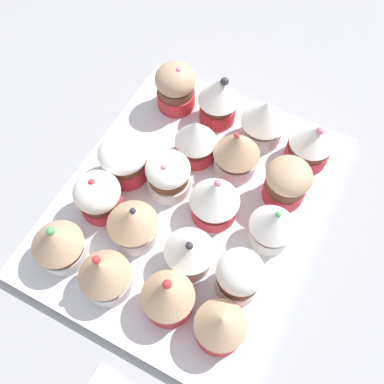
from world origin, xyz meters
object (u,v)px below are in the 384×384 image
object	(u,v)px
cupcake_2	(273,224)
cupcake_14	(219,99)
cupcake_8	(237,152)
cupcake_11	(133,224)
cupcake_1	(239,276)
cupcake_4	(311,144)
cupcake_16	(98,196)
cupcake_3	(287,182)
cupcake_7	(215,198)
cupcake_9	(264,120)
cupcake_5	(168,296)
cupcake_18	(176,87)
cupcake_13	(196,139)
baking_tray	(192,205)
cupcake_12	(168,175)
cupcake_0	(220,326)
cupcake_6	(189,251)
cupcake_10	(104,274)
cupcake_15	(58,244)
cupcake_17	(125,159)

from	to	relation	value
cupcake_2	cupcake_14	xyz separation A→B (cm)	(14.48, 14.45, 0.55)
cupcake_8	cupcake_11	world-z (taller)	cupcake_8
cupcake_1	cupcake_11	distance (cm)	14.40
cupcake_4	cupcake_16	bearing A→B (deg)	133.44
cupcake_3	cupcake_8	distance (cm)	7.75
cupcake_7	cupcake_9	world-z (taller)	cupcake_9
cupcake_5	cupcake_18	world-z (taller)	cupcake_18
cupcake_4	cupcake_16	xyz separation A→B (cm)	(-20.23, 21.36, -0.11)
cupcake_7	cupcake_11	size ratio (longest dim) A/B	1.06
cupcake_4	cupcake_13	distance (cm)	15.78
cupcake_11	cupcake_16	size ratio (longest dim) A/B	1.03
baking_tray	cupcake_7	distance (cm)	5.43
cupcake_7	cupcake_13	size ratio (longest dim) A/B	1.01
cupcake_7	cupcake_12	bearing A→B (deg)	84.95
cupcake_5	cupcake_18	xyz separation A→B (cm)	(27.79, 14.08, 0.22)
cupcake_0	cupcake_5	world-z (taller)	cupcake_5
cupcake_12	cupcake_6	bearing A→B (deg)	-138.15
cupcake_2	cupcake_16	distance (cm)	22.35
cupcake_16	cupcake_2	bearing A→B (deg)	-73.15
cupcake_11	cupcake_14	bearing A→B (deg)	-2.41
cupcake_2	cupcake_12	bearing A→B (deg)	87.76
cupcake_10	cupcake_4	bearing A→B (deg)	-27.57
cupcake_9	cupcake_3	bearing A→B (deg)	-139.23
cupcake_3	cupcake_12	xyz separation A→B (cm)	(-5.97, 14.38, -0.46)
cupcake_4	cupcake_6	size ratio (longest dim) A/B	1.02
cupcake_6	cupcake_12	xyz separation A→B (cm)	(8.40, 7.52, -0.50)
cupcake_1	baking_tray	bearing A→B (deg)	52.82
cupcake_4	cupcake_13	world-z (taller)	cupcake_13
cupcake_10	cupcake_16	size ratio (longest dim) A/B	1.07
cupcake_6	cupcake_5	bearing A→B (deg)	-176.55
cupcake_8	cupcake_13	world-z (taller)	cupcake_8
baking_tray	cupcake_1	bearing A→B (deg)	-127.18
cupcake_1	cupcake_2	xyz separation A→B (cm)	(7.89, -0.99, -0.01)
cupcake_14	cupcake_18	world-z (taller)	cupcake_14
cupcake_15	cupcake_17	world-z (taller)	cupcake_15
cupcake_4	cupcake_18	bearing A→B (deg)	89.19
cupcake_4	cupcake_6	world-z (taller)	cupcake_4
cupcake_9	cupcake_0	bearing A→B (deg)	-166.54
cupcake_5	cupcake_8	xyz separation A→B (cm)	(21.28, 1.18, 0.27)
cupcake_12	cupcake_17	bearing A→B (deg)	95.92
baking_tray	cupcake_13	bearing A→B (deg)	23.76
cupcake_3	cupcake_8	xyz separation A→B (cm)	(0.98, 7.68, 0.31)
cupcake_0	cupcake_3	bearing A→B (deg)	0.51
cupcake_7	cupcake_10	size ratio (longest dim) A/B	1.02
baking_tray	cupcake_9	size ratio (longest dim) A/B	5.30
cupcake_4	cupcake_10	bearing A→B (deg)	152.43
cupcake_5	cupcake_13	world-z (taller)	cupcake_13
cupcake_1	cupcake_8	xyz separation A→B (cm)	(15.43, 7.37, 0.14)
cupcake_11	cupcake_12	xyz separation A→B (cm)	(8.45, -0.33, -0.43)
cupcake_0	cupcake_13	size ratio (longest dim) A/B	0.90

